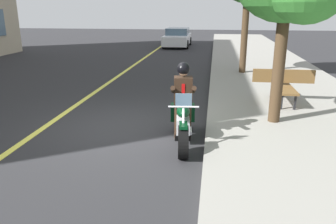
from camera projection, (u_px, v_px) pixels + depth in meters
ground_plane at (126, 127)px, 8.35m from camera, size 80.00×80.00×0.00m
sidewalk_curb at (315, 133)px, 7.74m from camera, size 60.00×5.00×0.15m
lane_center_stripe at (50, 123)px, 8.61m from camera, size 60.00×0.16×0.01m
motorcycle_main at (183, 122)px, 7.33m from camera, size 2.22×0.74×1.26m
rider_main at (183, 94)px, 7.34m from camera, size 0.66×0.59×1.74m
car_silver at (177, 37)px, 25.67m from camera, size 4.60×1.92×1.40m
bench_sidewalk at (284, 83)px, 9.93m from camera, size 1.80×1.80×0.95m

